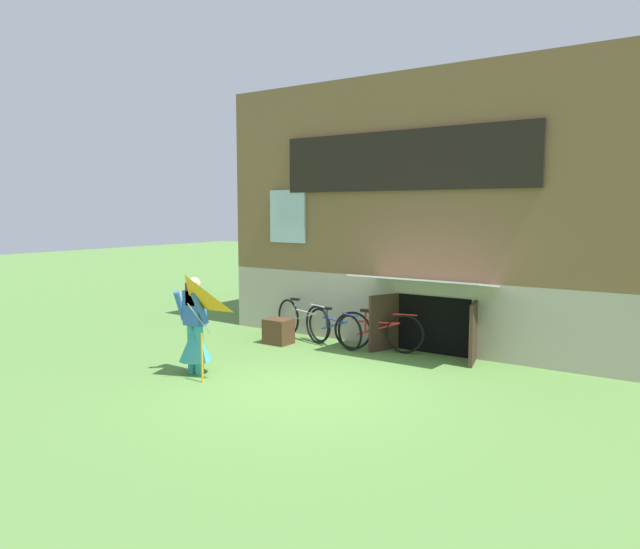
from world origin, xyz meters
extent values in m
plane|color=#56843D|center=(0.00, 0.00, 0.00)|extent=(60.00, 60.00, 0.00)
cube|color=#ADA393|center=(0.00, 5.43, 0.67)|extent=(8.10, 4.87, 1.34)
cube|color=brown|center=(0.00, 5.43, 3.23)|extent=(8.10, 4.87, 3.78)
cube|color=black|center=(0.00, 2.96, 3.51)|extent=(5.05, 0.08, 1.09)
cube|color=#9EB7C6|center=(0.00, 2.98, 3.51)|extent=(4.89, 0.04, 0.97)
cube|color=#9EB7C6|center=(-2.62, 2.97, 2.48)|extent=(0.90, 0.06, 1.10)
cube|color=black|center=(0.69, 2.98, 0.53)|extent=(1.40, 0.03, 1.05)
cube|color=#3D2B1E|center=(-0.16, 2.70, 0.53)|extent=(0.34, 0.66, 1.05)
cube|color=#3D2B1E|center=(1.54, 2.70, 0.53)|extent=(0.21, 0.70, 1.05)
cube|color=#B2B2B7|center=(0.69, 2.45, 1.39)|extent=(2.39, 1.09, 0.18)
cylinder|color=teal|center=(-2.00, -0.41, 0.39)|extent=(0.14, 0.14, 0.79)
cylinder|color=teal|center=(-1.84, -0.41, 0.39)|extent=(0.14, 0.14, 0.79)
cone|color=teal|center=(-1.92, -0.41, 0.51)|extent=(0.52, 0.52, 0.59)
cube|color=#3366B7|center=(-1.92, -0.41, 1.06)|extent=(0.34, 0.20, 0.56)
cylinder|color=#3366B7|center=(-2.14, -0.51, 1.09)|extent=(0.17, 0.32, 0.52)
cylinder|color=#3366B7|center=(-1.70, -0.51, 1.09)|extent=(0.17, 0.32, 0.52)
cube|color=maroon|center=(-1.92, -0.47, 1.29)|extent=(0.20, 0.08, 0.36)
sphere|color=#D8AD8E|center=(-1.92, -0.41, 1.45)|extent=(0.21, 0.21, 0.21)
pyramid|color=orange|center=(-1.61, -0.89, 1.29)|extent=(0.89, 0.65, 0.60)
cylinder|color=beige|center=(-1.57, -0.66, 0.96)|extent=(0.01, 0.45, 0.53)
cylinder|color=orange|center=(-1.47, -0.71, 0.38)|extent=(0.03, 0.03, 0.76)
torus|color=black|center=(0.26, 2.68, 0.36)|extent=(0.71, 0.23, 0.72)
torus|color=black|center=(-0.69, 2.42, 0.36)|extent=(0.71, 0.23, 0.72)
cylinder|color=red|center=(-0.21, 2.55, 0.55)|extent=(0.72, 0.23, 0.04)
cylinder|color=red|center=(-0.21, 2.55, 0.43)|extent=(0.79, 0.25, 0.29)
cylinder|color=red|center=(-0.45, 2.48, 0.55)|extent=(0.04, 0.04, 0.41)
cube|color=black|center=(-0.45, 2.48, 0.75)|extent=(0.20, 0.08, 0.05)
cylinder|color=red|center=(0.26, 2.68, 0.72)|extent=(0.43, 0.14, 0.03)
torus|color=black|center=(-0.68, 2.31, 0.34)|extent=(0.66, 0.26, 0.68)
torus|color=black|center=(-1.56, 2.60, 0.34)|extent=(0.66, 0.26, 0.68)
cylinder|color=#284CB2|center=(-1.12, 2.45, 0.52)|extent=(0.67, 0.25, 0.04)
cylinder|color=#284CB2|center=(-1.12, 2.45, 0.40)|extent=(0.73, 0.27, 0.28)
cylinder|color=#284CB2|center=(-1.34, 2.53, 0.52)|extent=(0.04, 0.04, 0.38)
cube|color=black|center=(-1.34, 2.53, 0.71)|extent=(0.20, 0.08, 0.05)
cylinder|color=#284CB2|center=(-0.68, 2.31, 0.68)|extent=(0.43, 0.17, 0.03)
torus|color=black|center=(-1.52, 2.45, 0.38)|extent=(0.73, 0.29, 0.75)
torus|color=black|center=(-2.49, 2.80, 0.38)|extent=(0.73, 0.29, 0.75)
cylinder|color=#ADAFB5|center=(-2.00, 2.63, 0.57)|extent=(0.74, 0.29, 0.04)
cylinder|color=#ADAFB5|center=(-2.00, 2.63, 0.45)|extent=(0.81, 0.32, 0.30)
cylinder|color=#ADAFB5|center=(-2.25, 2.71, 0.57)|extent=(0.04, 0.04, 0.43)
cube|color=black|center=(-2.25, 2.71, 0.79)|extent=(0.20, 0.08, 0.05)
cylinder|color=#ADAFB5|center=(-1.52, 2.45, 0.75)|extent=(0.42, 0.17, 0.03)
cube|color=#4C331E|center=(-2.14, 2.01, 0.25)|extent=(0.50, 0.42, 0.49)
camera|label=1|loc=(4.94, -6.97, 2.61)|focal=33.28mm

